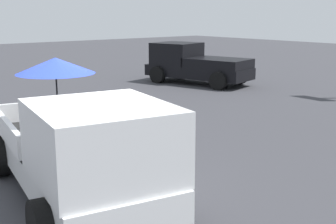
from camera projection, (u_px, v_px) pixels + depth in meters
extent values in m
plane|color=#38383D|center=(76.00, 196.00, 7.99)|extent=(80.00, 80.00, 0.00)
cylinder|color=black|center=(173.00, 199.00, 6.87)|extent=(0.84, 0.42, 0.80)
cylinder|color=black|center=(94.00, 142.00, 9.86)|extent=(0.84, 0.42, 0.80)
cylinder|color=black|center=(0.00, 156.00, 8.94)|extent=(0.84, 0.42, 0.80)
cube|color=white|center=(74.00, 166.00, 7.87)|extent=(5.25, 2.69, 0.50)
cube|color=white|center=(101.00, 142.00, 6.50)|extent=(2.41, 2.21, 1.08)
cube|color=#4C606B|center=(130.00, 146.00, 5.60)|extent=(0.38, 1.70, 0.64)
cube|color=black|center=(56.00, 135.00, 8.79)|extent=(3.09, 2.32, 0.06)
cube|color=white|center=(100.00, 118.00, 9.17)|extent=(2.77, 0.61, 0.40)
cube|color=white|center=(5.00, 129.00, 8.31)|extent=(2.77, 0.61, 0.40)
cube|color=white|center=(39.00, 110.00, 9.90)|extent=(0.44, 1.83, 0.40)
ellipsoid|color=#472D19|center=(74.00, 130.00, 8.01)|extent=(0.73, 0.44, 0.52)
sphere|color=#472D19|center=(79.00, 116.00, 7.69)|extent=(0.33, 0.33, 0.28)
cone|color=#472D19|center=(83.00, 107.00, 7.70)|extent=(0.11, 0.11, 0.12)
cone|color=#472D19|center=(74.00, 108.00, 7.62)|extent=(0.11, 0.11, 0.12)
cylinder|color=black|center=(58.00, 107.00, 8.09)|extent=(0.04, 0.04, 1.28)
cone|color=#1E33B7|center=(56.00, 66.00, 7.93)|extent=(1.62, 1.62, 0.28)
cylinder|color=black|center=(158.00, 75.00, 20.71)|extent=(0.80, 0.44, 0.76)
cylinder|color=black|center=(181.00, 71.00, 22.20)|extent=(0.80, 0.44, 0.76)
cylinder|color=black|center=(218.00, 81.00, 18.85)|extent=(0.80, 0.44, 0.76)
cylinder|color=black|center=(240.00, 76.00, 20.35)|extent=(0.80, 0.44, 0.76)
cube|color=black|center=(198.00, 72.00, 20.49)|extent=(5.10, 2.93, 0.50)
cube|color=black|center=(177.00, 54.00, 21.02)|extent=(2.28, 2.21, 1.00)
cube|color=black|center=(218.00, 63.00, 19.81)|extent=(3.06, 2.41, 0.40)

